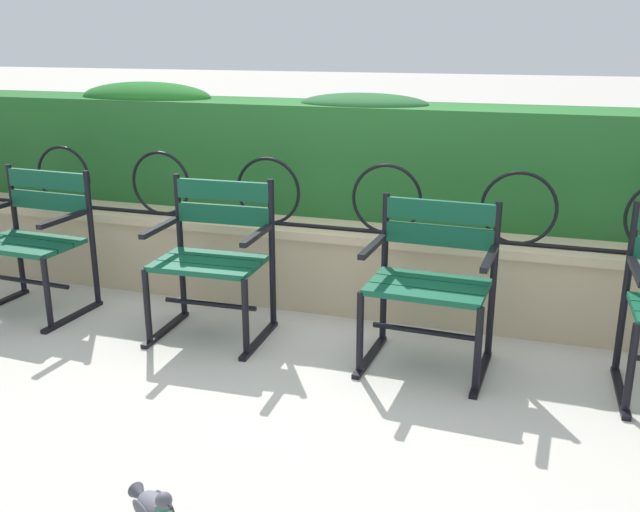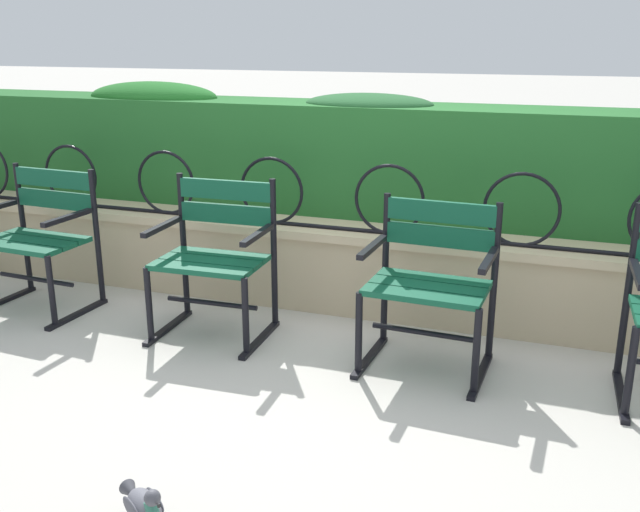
{
  "view_description": "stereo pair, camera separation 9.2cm",
  "coord_description": "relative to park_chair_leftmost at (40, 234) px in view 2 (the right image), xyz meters",
  "views": [
    {
      "loc": [
        1.1,
        -3.32,
        1.64
      ],
      "look_at": [
        0.0,
        0.03,
        0.55
      ],
      "focal_mm": 40.07,
      "sensor_mm": 36.0,
      "label": 1
    },
    {
      "loc": [
        1.19,
        -3.29,
        1.64
      ],
      "look_at": [
        0.0,
        0.03,
        0.55
      ],
      "focal_mm": 40.07,
      "sensor_mm": 36.0,
      "label": 2
    }
  ],
  "objects": [
    {
      "name": "pigeon_near_chairs",
      "position": [
        1.8,
        -1.67,
        -0.36
      ],
      "size": [
        0.26,
        0.21,
        0.22
      ],
      "color": "#5B5B66",
      "rests_on": "ground"
    },
    {
      "name": "ground_plane",
      "position": [
        1.87,
        -0.13,
        -0.47
      ],
      "size": [
        60.0,
        60.0,
        0.0
      ],
      "primitive_type": "plane",
      "color": "#BCB7AD"
    },
    {
      "name": "park_chair_leftmost",
      "position": [
        0.0,
        0.0,
        0.0
      ],
      "size": [
        0.66,
        0.55,
        0.86
      ],
      "color": "#0F4C33",
      "rests_on": "ground"
    },
    {
      "name": "park_chair_centre_left",
      "position": [
        1.21,
        0.0,
        0.0
      ],
      "size": [
        0.64,
        0.54,
        0.88
      ],
      "color": "#0F4C33",
      "rests_on": "ground"
    },
    {
      "name": "stone_wall",
      "position": [
        1.87,
        0.61,
        -0.2
      ],
      "size": [
        7.02,
        0.41,
        0.52
      ],
      "color": "tan",
      "rests_on": "ground"
    },
    {
      "name": "iron_arch_fence",
      "position": [
        1.72,
        0.54,
        0.24
      ],
      "size": [
        6.49,
        0.02,
        0.42
      ],
      "color": "black",
      "rests_on": "stone_wall"
    },
    {
      "name": "park_chair_centre_right",
      "position": [
        2.44,
        -0.01,
        -0.0
      ],
      "size": [
        0.64,
        0.54,
        0.85
      ],
      "color": "#0F4C33",
      "rests_on": "ground"
    },
    {
      "name": "hedge_row",
      "position": [
        1.84,
        1.07,
        0.43
      ],
      "size": [
        6.88,
        0.56,
        0.81
      ],
      "color": "#236028",
      "rests_on": "stone_wall"
    }
  ]
}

